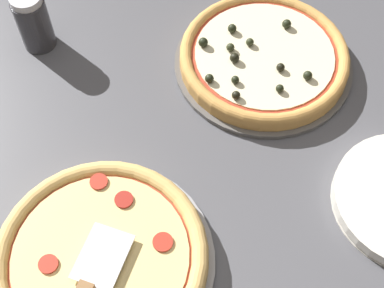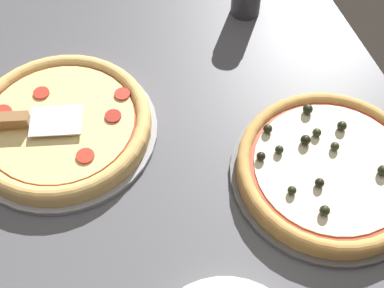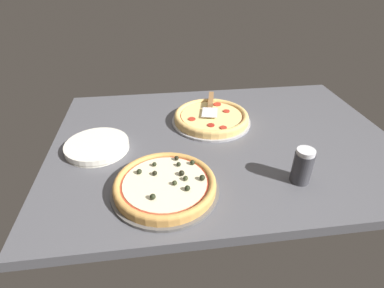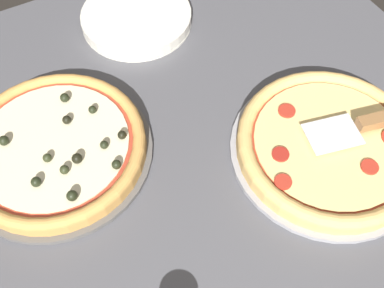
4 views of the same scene
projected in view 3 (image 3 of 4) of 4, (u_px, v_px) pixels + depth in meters
ground_plane at (224, 142)px, 121.28cm from camera, size 135.16×97.51×3.60cm
pizza_pan_front at (211, 121)px, 131.48cm from camera, size 34.31×34.31×1.00cm
pizza_front at (211, 117)px, 130.27cm from camera, size 32.25×32.25×3.44cm
pizza_pan_back at (165, 189)px, 93.98cm from camera, size 33.90×33.90×1.00cm
pizza_back at (165, 184)px, 92.80cm from camera, size 31.86×31.86×4.36cm
serving_spatula at (211, 102)px, 136.98cm from camera, size 9.46×23.27×2.00cm
plate_stack at (97, 146)px, 113.02cm from camera, size 23.82×23.82×2.80cm
parmesan_shaker at (303, 166)px, 95.17cm from camera, size 6.31×6.31×12.08cm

